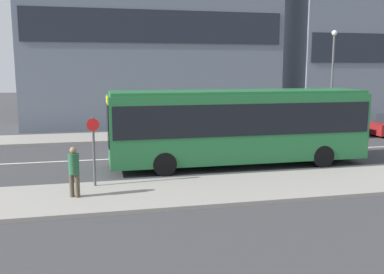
# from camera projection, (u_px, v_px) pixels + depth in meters

# --- Properties ---
(ground_plane) EXTENTS (120.00, 120.00, 0.00)m
(ground_plane) POSITION_uv_depth(u_px,v_px,m) (152.00, 157.00, 20.69)
(ground_plane) COLOR #3A3A3D
(sidewalk_near) EXTENTS (44.00, 3.50, 0.13)m
(sidewalk_near) POSITION_uv_depth(u_px,v_px,m) (176.00, 192.00, 14.66)
(sidewalk_near) COLOR gray
(sidewalk_near) RESTS_ON ground_plane
(sidewalk_far) EXTENTS (44.00, 3.50, 0.13)m
(sidewalk_far) POSITION_uv_depth(u_px,v_px,m) (139.00, 136.00, 26.70)
(sidewalk_far) COLOR gray
(sidewalk_far) RESTS_ON ground_plane
(lane_centerline) EXTENTS (41.80, 0.16, 0.01)m
(lane_centerline) POSITION_uv_depth(u_px,v_px,m) (152.00, 157.00, 20.69)
(lane_centerline) COLOR silver
(lane_centerline) RESTS_ON ground_plane
(city_bus) EXTENTS (11.27, 2.65, 3.31)m
(city_bus) POSITION_uv_depth(u_px,v_px,m) (238.00, 123.00, 18.74)
(city_bus) COLOR #236B38
(city_bus) RESTS_ON ground_plane
(parked_car_0) EXTENTS (4.02, 1.69, 1.27)m
(parked_car_0) POSITION_uv_depth(u_px,v_px,m) (332.00, 128.00, 26.56)
(parked_car_0) COLOR navy
(parked_car_0) RESTS_ON ground_plane
(pedestrian_near_stop) EXTENTS (0.34, 0.34, 1.65)m
(pedestrian_near_stop) POSITION_uv_depth(u_px,v_px,m) (74.00, 169.00, 13.74)
(pedestrian_near_stop) COLOR #4C4233
(pedestrian_near_stop) RESTS_ON sidewalk_near
(bus_stop_sign) EXTENTS (0.44, 0.12, 2.47)m
(bus_stop_sign) POSITION_uv_depth(u_px,v_px,m) (94.00, 146.00, 14.97)
(bus_stop_sign) COLOR #4C4C51
(bus_stop_sign) RESTS_ON sidewalk_near
(street_lamp) EXTENTS (0.36, 0.36, 6.57)m
(street_lamp) POSITION_uv_depth(u_px,v_px,m) (333.00, 70.00, 28.12)
(street_lamp) COLOR #4C4C51
(street_lamp) RESTS_ON sidewalk_far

